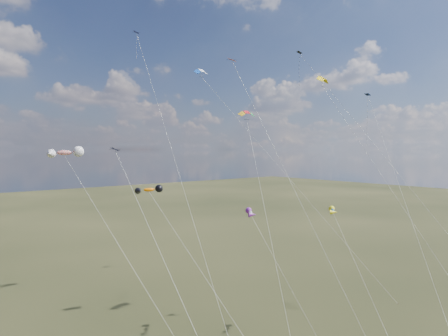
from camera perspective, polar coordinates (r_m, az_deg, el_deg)
diamond_black_high at (r=75.50m, az=12.25°, el=12.03°), size 5.85×32.73×39.30m
diamond_navy_tall at (r=60.66m, az=-11.47°, el=14.09°), size 5.68×30.30×39.08m
diamond_black_mid at (r=33.81m, az=-10.47°, el=-8.60°), size 3.06×16.50×21.38m
diamond_navy_right at (r=54.72m, az=20.23°, el=5.17°), size 14.55×19.02×28.53m
diamond_orange_center at (r=45.06m, az=6.39°, el=4.59°), size 5.36×17.54×32.00m
parafoil_yellow at (r=57.95m, az=14.04°, el=12.28°), size 5.18×21.26×31.79m
parafoil_blue_white at (r=65.31m, az=-3.05°, el=13.54°), size 15.82×26.20×34.42m
parafoil_tricolor at (r=54.46m, az=3.31°, el=7.81°), size 12.12×19.74×26.85m
novelty_orange_black at (r=40.35m, az=-10.55°, el=-3.22°), size 7.99×11.26×17.65m
novelty_white_purple at (r=47.84m, az=3.85°, el=-6.43°), size 3.98×9.31×14.15m
novelty_redwhite_stripe at (r=48.52m, az=-21.81°, el=2.00°), size 8.49×17.79×21.57m
novelty_blue_yellow at (r=49.58m, az=15.32°, el=-5.96°), size 5.39×12.46×14.34m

